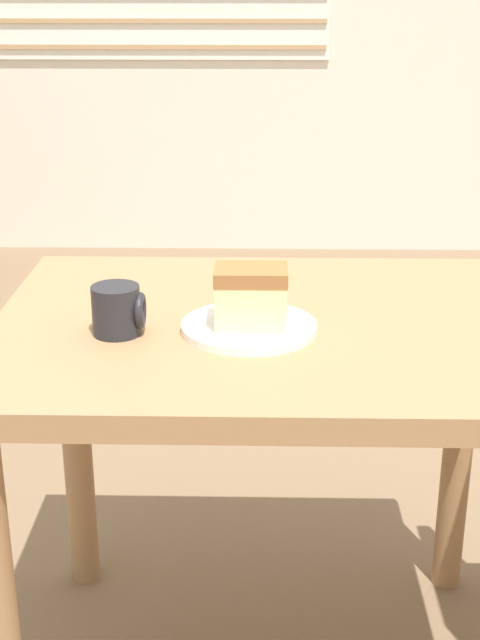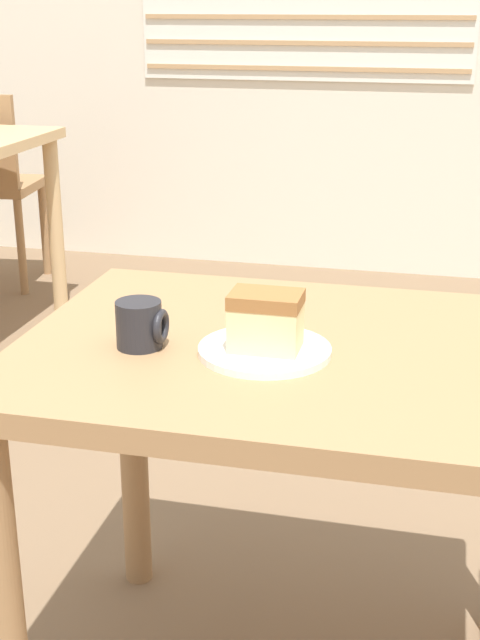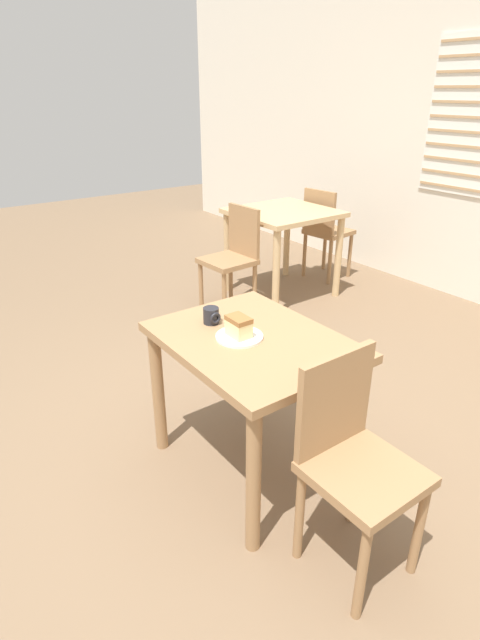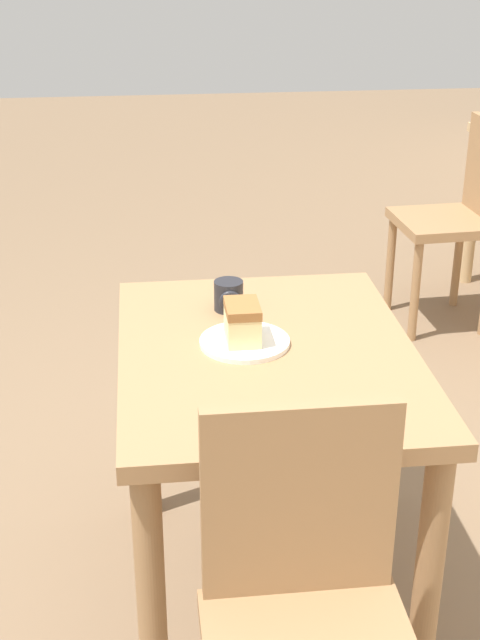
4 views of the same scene
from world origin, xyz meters
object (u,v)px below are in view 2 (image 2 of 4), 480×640
dining_table_near (290,414)px  coffee_mug (141,325)px  cake_slice (266,321)px  plate (265,350)px

dining_table_near → coffee_mug: (-0.23, -0.07, 0.16)m
dining_table_near → coffee_mug: bearing=-164.2°
cake_slice → coffee_mug: cake_slice is taller
dining_table_near → cake_slice: size_ratio=8.02×
plate → cake_slice: 0.05m
dining_table_near → cake_slice: bearing=-119.4°
plate → dining_table_near: bearing=55.7°
cake_slice → coffee_mug: (-0.20, -0.01, -0.02)m
dining_table_near → coffee_mug: size_ratio=11.01×
dining_table_near → cake_slice: (-0.03, -0.05, 0.18)m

